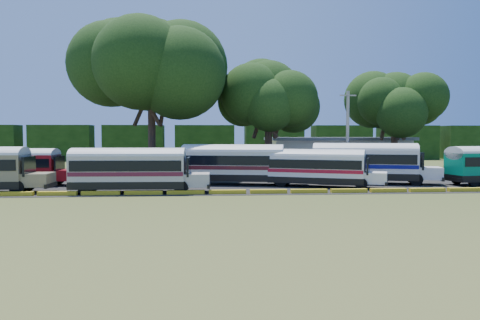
{
  "coord_description": "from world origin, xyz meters",
  "views": [
    {
      "loc": [
        -0.23,
        -32.67,
        4.24
      ],
      "look_at": [
        2.81,
        6.0,
        2.2
      ],
      "focal_mm": 35.0,
      "sensor_mm": 36.0,
      "label": 1
    }
  ],
  "objects": [
    {
      "name": "bus_cream_west",
      "position": [
        -5.5,
        2.23,
        1.89
      ],
      "size": [
        10.23,
        2.88,
        3.33
      ],
      "rotation": [
        0.0,
        0.0,
        -0.04
      ],
      "color": "black",
      "rests_on": "ground"
    },
    {
      "name": "asphalt_strip",
      "position": [
        1.0,
        12.0,
        0.01
      ],
      "size": [
        64.0,
        24.0,
        0.02
      ],
      "primitive_type": "cube",
      "color": "black",
      "rests_on": "ground"
    },
    {
      "name": "bus_red",
      "position": [
        -16.31,
        8.03,
        1.81
      ],
      "size": [
        9.73,
        2.9,
        3.16
      ],
      "rotation": [
        0.0,
        0.0,
        -0.05
      ],
      "color": "black",
      "rests_on": "ground"
    },
    {
      "name": "curb",
      "position": [
        -0.0,
        1.0,
        0.15
      ],
      "size": [
        53.7,
        0.45,
        0.3
      ],
      "color": "yellow",
      "rests_on": "ground"
    },
    {
      "name": "bus_white_blue",
      "position": [
        14.15,
        7.42,
        2.02
      ],
      "size": [
        11.17,
        5.71,
        3.57
      ],
      "rotation": [
        0.0,
        0.0,
        -0.29
      ],
      "color": "black",
      "rests_on": "ground"
    },
    {
      "name": "tree_center",
      "position": [
        6.91,
        18.37,
        8.92
      ],
      "size": [
        9.45,
        9.45,
        12.44
      ],
      "color": "#3D2C1E",
      "rests_on": "ground"
    },
    {
      "name": "bus_cream_east",
      "position": [
        2.53,
        7.33,
        1.97
      ],
      "size": [
        10.89,
        4.75,
        3.48
      ],
      "rotation": [
        0.0,
        0.0,
        -0.21
      ],
      "color": "black",
      "rests_on": "ground"
    },
    {
      "name": "terminal_building",
      "position": [
        18.0,
        30.0,
        2.03
      ],
      "size": [
        19.0,
        9.0,
        4.0
      ],
      "color": "silver",
      "rests_on": "ground"
    },
    {
      "name": "tree_east",
      "position": [
        22.95,
        22.54,
        8.39
      ],
      "size": [
        9.44,
        9.44,
        11.89
      ],
      "color": "#3D2C1E",
      "rests_on": "ground"
    },
    {
      "name": "bus_white_red",
      "position": [
        9.23,
        4.97,
        1.76
      ],
      "size": [
        9.64,
        5.83,
        3.12
      ],
      "rotation": [
        0.0,
        0.0,
        -0.4
      ],
      "color": "black",
      "rests_on": "ground"
    },
    {
      "name": "ground",
      "position": [
        0.0,
        0.0,
        0.0
      ],
      "size": [
        160.0,
        160.0,
        0.0
      ],
      "primitive_type": "plane",
      "color": "#2F4617",
      "rests_on": "ground"
    },
    {
      "name": "tree_west",
      "position": [
        -5.75,
        18.21,
        11.74
      ],
      "size": [
        13.44,
        13.44,
        16.69
      ],
      "color": "#3D2C1E",
      "rests_on": "ground"
    },
    {
      "name": "utility_pole",
      "position": [
        13.57,
        11.25,
        4.36
      ],
      "size": [
        1.6,
        0.3,
        8.5
      ],
      "color": "gray",
      "rests_on": "ground"
    },
    {
      "name": "treeline_backdrop",
      "position": [
        0.0,
        48.0,
        3.0
      ],
      "size": [
        130.0,
        4.0,
        6.0
      ],
      "color": "black",
      "rests_on": "ground"
    }
  ]
}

